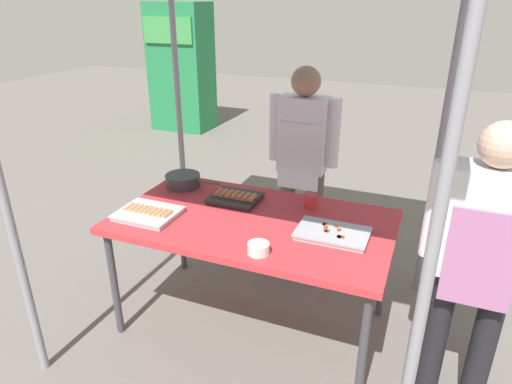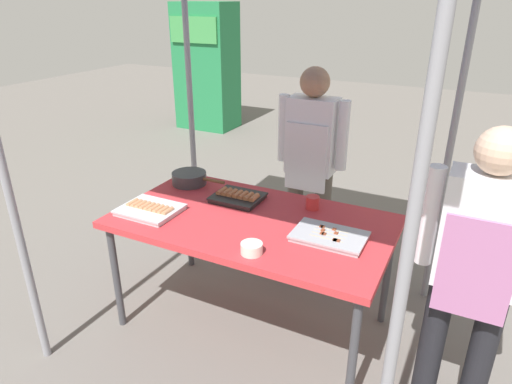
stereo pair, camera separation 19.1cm
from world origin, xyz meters
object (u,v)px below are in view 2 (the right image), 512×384
Objects in this scene: tray_grilled_sausages at (238,197)px; drink_cup_near_edge at (313,203)px; cooking_wok at (190,178)px; neighbor_stall_left at (207,67)px; tray_meat_skewers at (329,236)px; tray_pork_links at (150,209)px; vendor_woman at (311,155)px; stall_table at (252,227)px; customer_nearby at (476,261)px; condiment_bowl at (252,248)px.

tray_grilled_sausages is 0.48m from drink_cup_near_edge.
tray_grilled_sausages is 0.44m from cooking_wok.
neighbor_stall_left is (-3.07, 3.64, 0.15)m from drink_cup_near_edge.
tray_grilled_sausages is at bearing 162.11° from tray_meat_skewers.
tray_grilled_sausages is at bearing 45.54° from tray_pork_links.
vendor_woman reaches higher than tray_grilled_sausages.
stall_table is at bearing 87.09° from vendor_woman.
tray_grilled_sausages is 0.78× the size of cooking_wok.
customer_nearby is (1.80, -0.40, 0.07)m from cooking_wok.
cooking_wok is (-0.04, 0.48, 0.02)m from tray_pork_links.
condiment_bowl is (0.17, -0.34, 0.08)m from stall_table.
cooking_wok is 4.80× the size of drink_cup_near_edge.
drink_cup_near_edge reaches higher than tray_pork_links.
tray_meat_skewers is 4.69× the size of drink_cup_near_edge.
tray_grilled_sausages is at bearing 167.41° from customer_nearby.
vendor_woman reaches higher than cooking_wok.
customer_nearby is (1.37, -0.31, 0.09)m from tray_grilled_sausages.
cooking_wok is at bearing 167.61° from customer_nearby.
neighbor_stall_left is at bearing 134.55° from customer_nearby.
condiment_bowl is at bearing -10.47° from tray_pork_links.
vendor_woman is (0.04, 0.84, 0.19)m from stall_table.
vendor_woman reaches higher than tray_pork_links.
neighbor_stall_left is at bearing 125.54° from stall_table.
neighbor_stall_left reaches higher than tray_grilled_sausages.
tray_grilled_sausages and condiment_bowl have the same top height.
condiment_bowl is at bearing -63.18° from stall_table.
tray_meat_skewers is 0.44m from condiment_bowl.
stall_table is 4.60× the size of tray_pork_links.
vendor_woman is (0.24, 0.65, 0.11)m from tray_grilled_sausages.
cooking_wok reaches higher than tray_grilled_sausages.
stall_table is at bearing -23.94° from cooking_wok.
cooking_wok and drink_cup_near_edge have the same top height.
tray_meat_skewers is 5.14m from neighbor_stall_left.
stall_table is 4.15× the size of tray_meat_skewers.
vendor_woman is 1.49m from customer_nearby.
neighbor_stall_left reaches higher than cooking_wok.
condiment_bowl is (0.76, -0.14, 0.01)m from tray_pork_links.
condiment_bowl is (0.37, -0.53, 0.01)m from tray_grilled_sausages.
neighbor_stall_left is (-3.98, 4.04, 0.08)m from customer_nearby.
drink_cup_near_edge is at bearing 156.11° from customer_nearby.
tray_pork_links is at bearing -170.78° from tray_meat_skewers.
stall_table is at bearing -54.46° from neighbor_stall_left.
drink_cup_near_edge is at bearing 29.81° from tray_pork_links.
vendor_woman is (-0.43, 0.87, 0.12)m from tray_meat_skewers.
vendor_woman is at bearing 40.24° from cooking_wok.
stall_table is 0.62m from tray_pork_links.
drink_cup_near_edge is 0.05× the size of vendor_woman.
vendor_woman is 4.19m from neighbor_stall_left.
drink_cup_near_edge is 4.76m from neighbor_stall_left.
condiment_bowl reaches higher than tray_meat_skewers.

